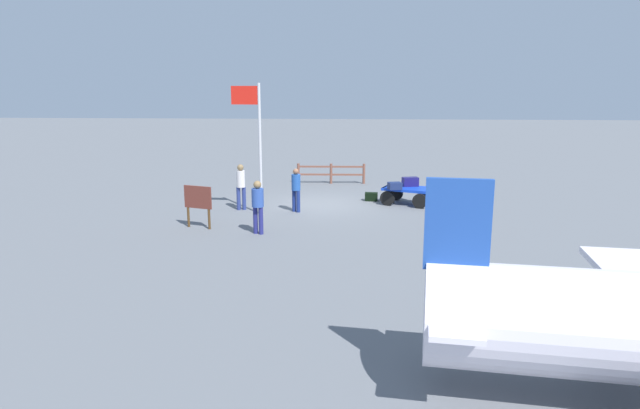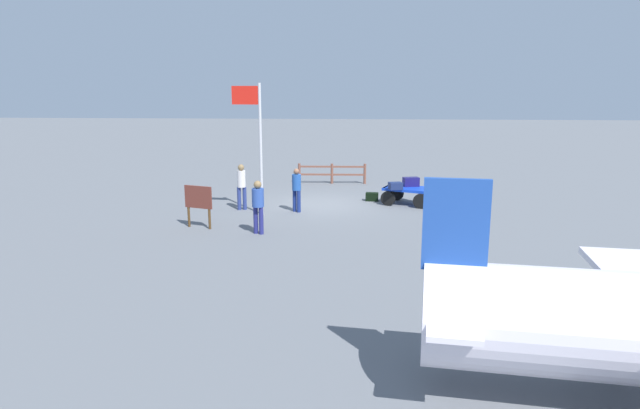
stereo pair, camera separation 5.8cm
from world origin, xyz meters
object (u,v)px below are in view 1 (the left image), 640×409
object	(u,v)px
luggage_cart	(407,192)
suitcase_maroon	(410,182)
worker_lead	(241,184)
signboard	(198,201)
flagpole	(256,135)
worker_trailing	(296,187)
suitcase_grey	(395,186)
suitcase_olive	(371,197)
worker_supervisor	(258,203)

from	to	relation	value
luggage_cart	suitcase_maroon	bearing A→B (deg)	-115.62
worker_lead	signboard	distance (m)	2.85
flagpole	worker_trailing	bearing A→B (deg)	-160.16
suitcase_grey	suitcase_olive	distance (m)	1.42
flagpole	worker_lead	bearing A→B (deg)	-42.86
suitcase_maroon	worker_lead	size ratio (longest dim) A/B	0.40
suitcase_maroon	signboard	size ratio (longest dim) A/B	0.49
suitcase_olive	suitcase_maroon	bearing A→B (deg)	169.85
suitcase_grey	flagpole	bearing A→B (deg)	19.01
suitcase_maroon	flagpole	distance (m)	6.33
signboard	suitcase_grey	bearing A→B (deg)	-149.65
luggage_cart	worker_lead	size ratio (longest dim) A/B	1.27
suitcase_grey	worker_lead	bearing A→B (deg)	10.23
worker_trailing	suitcase_grey	bearing A→B (deg)	-161.29
worker_trailing	worker_supervisor	size ratio (longest dim) A/B	0.96
suitcase_maroon	suitcase_olive	world-z (taller)	suitcase_maroon
suitcase_maroon	worker_trailing	world-z (taller)	worker_trailing
suitcase_grey	worker_lead	world-z (taller)	worker_lead
suitcase_olive	suitcase_grey	bearing A→B (deg)	131.56
suitcase_maroon	flagpole	bearing A→B (deg)	23.27
worker_trailing	luggage_cart	bearing A→B (deg)	-158.18
luggage_cart	suitcase_maroon	distance (m)	0.47
luggage_cart	signboard	world-z (taller)	signboard
suitcase_olive	luggage_cart	bearing A→B (deg)	158.55
suitcase_grey	flagpole	distance (m)	5.55
worker_lead	flagpole	world-z (taller)	flagpole
suitcase_grey	suitcase_olive	xyz separation A→B (m)	(0.85, -0.96, -0.62)
luggage_cart	worker_supervisor	world-z (taller)	worker_supervisor
worker_trailing	worker_supervisor	bearing A→B (deg)	75.41
suitcase_grey	worker_trailing	bearing A→B (deg)	18.71
suitcase_grey	worker_supervisor	world-z (taller)	worker_supervisor
luggage_cart	flagpole	size ratio (longest dim) A/B	0.47
luggage_cart	suitcase_grey	size ratio (longest dim) A/B	3.80
worker_lead	suitcase_maroon	bearing A→B (deg)	-164.75
luggage_cart	worker_trailing	bearing A→B (deg)	21.82
worker_trailing	signboard	xyz separation A→B (m)	(2.82, 2.54, -0.01)
worker_supervisor	suitcase_maroon	bearing A→B (deg)	-135.12
suitcase_maroon	signboard	bearing A→B (deg)	32.25
flagpole	signboard	xyz separation A→B (m)	(1.51, 2.06, -1.89)
suitcase_olive	signboard	xyz separation A→B (m)	(5.56, 4.71, 0.73)
worker_trailing	flagpole	size ratio (longest dim) A/B	0.35
luggage_cart	suitcase_grey	distance (m)	0.73
worker_lead	suitcase_olive	bearing A→B (deg)	-157.56
suitcase_olive	worker_trailing	xyz separation A→B (m)	(2.74, 2.17, 0.73)
luggage_cart	suitcase_olive	bearing A→B (deg)	-21.45
suitcase_grey	worker_lead	distance (m)	5.72
signboard	suitcase_olive	bearing A→B (deg)	-139.74
suitcase_maroon	flagpole	xyz separation A→B (m)	(5.53, 2.38, 1.95)
suitcase_grey	luggage_cart	bearing A→B (deg)	-140.03
worker_supervisor	flagpole	bearing A→B (deg)	-79.07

